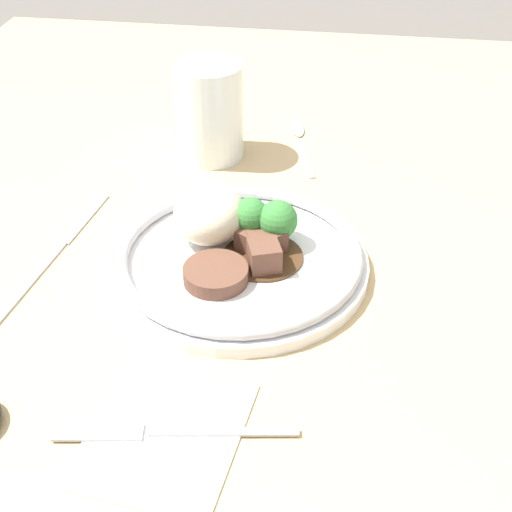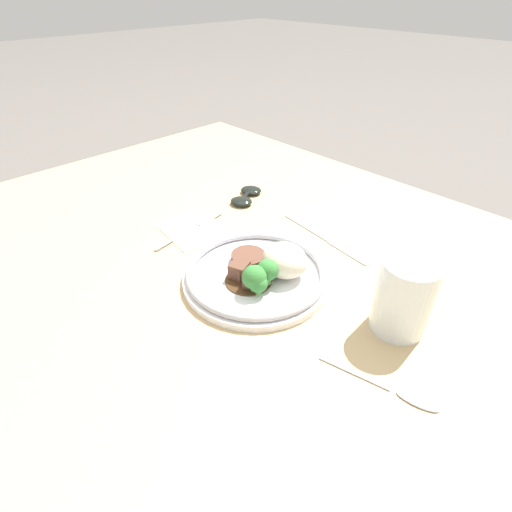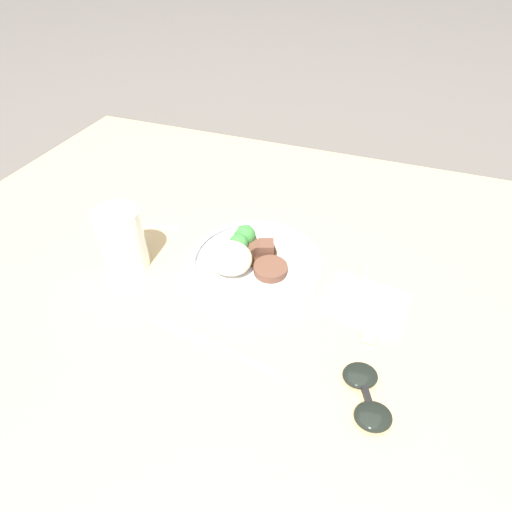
{
  "view_description": "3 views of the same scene",
  "coord_description": "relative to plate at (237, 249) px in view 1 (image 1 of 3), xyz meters",
  "views": [
    {
      "loc": [
        -0.53,
        -0.11,
        0.49
      ],
      "look_at": [
        -0.0,
        -0.04,
        0.09
      ],
      "focal_mm": 50.0,
      "sensor_mm": 36.0,
      "label": 1
    },
    {
      "loc": [
        0.42,
        -0.4,
        0.49
      ],
      "look_at": [
        0.0,
        0.0,
        0.08
      ],
      "focal_mm": 28.0,
      "sensor_mm": 36.0,
      "label": 2
    },
    {
      "loc": [
        -0.17,
        0.51,
        0.57
      ],
      "look_at": [
        0.02,
        -0.02,
        0.07
      ],
      "focal_mm": 28.0,
      "sensor_mm": 36.0,
      "label": 3
    }
  ],
  "objects": [
    {
      "name": "napkin",
      "position": [
        -0.22,
        0.02,
        -0.02
      ],
      "size": [
        0.15,
        0.13,
        0.0
      ],
      "color": "white",
      "rests_on": "dining_table"
    },
    {
      "name": "ground_plane",
      "position": [
        -0.03,
        0.01,
        -0.07
      ],
      "size": [
        8.0,
        8.0,
        0.0
      ],
      "primitive_type": "plane",
      "color": "#5B5651"
    },
    {
      "name": "spoon",
      "position": [
        0.29,
        -0.03,
        -0.02
      ],
      "size": [
        0.16,
        0.05,
        0.01
      ],
      "rotation": [
        0.0,
        0.0,
        0.24
      ],
      "color": "#ADADB2",
      "rests_on": "dining_table"
    },
    {
      "name": "plate",
      "position": [
        0.0,
        0.0,
        0.0
      ],
      "size": [
        0.26,
        0.26,
        0.07
      ],
      "color": "white",
      "rests_on": "dining_table"
    },
    {
      "name": "dining_table",
      "position": [
        -0.03,
        0.01,
        -0.04
      ],
      "size": [
        1.45,
        1.06,
        0.05
      ],
      "color": "tan",
      "rests_on": "ground"
    },
    {
      "name": "juice_glass",
      "position": [
        0.22,
        0.07,
        0.03
      ],
      "size": [
        0.08,
        0.08,
        0.12
      ],
      "color": "yellow",
      "rests_on": "dining_table"
    },
    {
      "name": "fork",
      "position": [
        -0.22,
        0.03,
        -0.02
      ],
      "size": [
        0.04,
        0.19,
        0.0
      ],
      "rotation": [
        0.0,
        0.0,
        1.72
      ],
      "color": "#ADADB2",
      "rests_on": "napkin"
    },
    {
      "name": "knife",
      "position": [
        0.0,
        0.19,
        -0.02
      ],
      "size": [
        0.23,
        0.04,
        0.0
      ],
      "rotation": [
        0.0,
        0.0,
        -0.12
      ],
      "color": "#ADADB2",
      "rests_on": "dining_table"
    }
  ]
}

